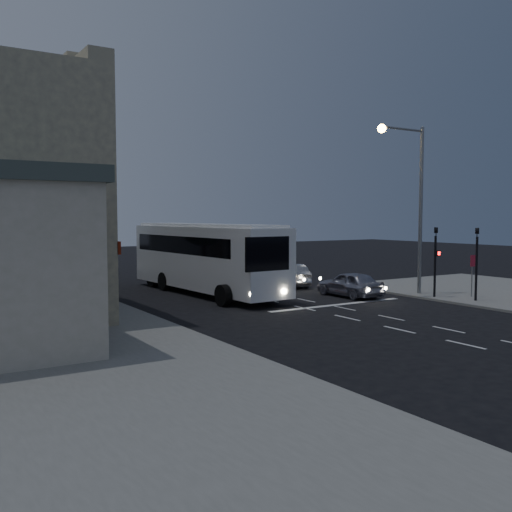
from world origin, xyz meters
TOP-DOWN VIEW (x-y plane):
  - ground at (0.00, 0.00)m, footprint 120.00×120.00m
  - road_markings at (1.29, 3.31)m, footprint 8.00×30.55m
  - tour_bus at (-1.66, 9.01)m, footprint 3.32×12.89m
  - car_suv at (4.40, 3.80)m, footprint 1.67×4.09m
  - car_sedan_a at (4.44, 9.38)m, footprint 2.73×4.43m
  - car_sedan_b at (3.81, 15.05)m, footprint 2.79×5.71m
  - car_sedan_c at (4.03, 19.84)m, footprint 2.59×5.23m
  - car_extra at (3.80, 25.77)m, footprint 2.32×5.22m
  - traffic_signal_main at (7.60, 0.78)m, footprint 0.25×0.35m
  - traffic_signal_side at (8.30, -1.20)m, footprint 0.18×0.15m
  - regulatory_sign at (9.30, -0.24)m, footprint 0.45×0.12m
  - streetlight at (7.34, 2.20)m, footprint 3.32×0.44m
  - street_tree at (-8.21, 15.02)m, footprint 4.00×4.00m

SIDE VIEW (x-z plane):
  - ground at x=0.00m, z-range 0.00..0.00m
  - road_markings at x=1.29m, z-range 0.00..0.01m
  - car_sedan_a at x=4.44m, z-range 0.00..1.38m
  - car_suv at x=4.40m, z-range 0.00..1.39m
  - car_sedan_c at x=4.03m, z-range 0.00..1.43m
  - car_sedan_b at x=3.81m, z-range 0.00..1.60m
  - car_extra at x=3.80m, z-range 0.00..1.66m
  - regulatory_sign at x=9.30m, z-range 0.50..2.70m
  - tour_bus at x=-1.66m, z-range 0.16..4.08m
  - traffic_signal_main at x=7.60m, z-range 0.37..4.47m
  - traffic_signal_side at x=8.30m, z-range 0.37..4.47m
  - street_tree at x=-8.21m, z-range 1.40..7.60m
  - streetlight at x=7.34m, z-range 1.23..10.23m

